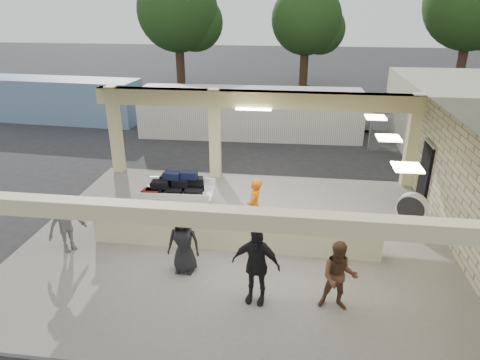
# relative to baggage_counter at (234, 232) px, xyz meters

# --- Properties ---
(ground) EXTENTS (120.00, 120.00, 0.00)m
(ground) POSITION_rel_baggage_counter_xyz_m (0.00, 0.50, -0.59)
(ground) COLOR #242426
(ground) RESTS_ON ground
(pavilion) EXTENTS (12.01, 10.00, 3.55)m
(pavilion) POSITION_rel_baggage_counter_xyz_m (0.21, 1.16, 0.76)
(pavilion) COLOR slate
(pavilion) RESTS_ON ground
(baggage_counter) EXTENTS (8.20, 0.58, 0.98)m
(baggage_counter) POSITION_rel_baggage_counter_xyz_m (0.00, 0.00, 0.00)
(baggage_counter) COLOR beige
(baggage_counter) RESTS_ON pavilion
(luggage_cart) EXTENTS (2.33, 1.51, 1.32)m
(luggage_cart) POSITION_rel_baggage_counter_xyz_m (-2.22, 2.13, 0.22)
(luggage_cart) COLOR white
(luggage_cart) RESTS_ON pavilion
(drum_fan) EXTENTS (0.96, 0.70, 1.03)m
(drum_fan) POSITION_rel_baggage_counter_xyz_m (5.23, 2.07, 0.06)
(drum_fan) COLOR white
(drum_fan) RESTS_ON pavilion
(baggage_handler) EXTENTS (0.47, 0.71, 1.79)m
(baggage_handler) POSITION_rel_baggage_counter_xyz_m (0.49, 0.80, 0.41)
(baggage_handler) COLOR orange
(baggage_handler) RESTS_ON pavilion
(passenger_a) EXTENTS (0.83, 0.39, 1.68)m
(passenger_a) POSITION_rel_baggage_counter_xyz_m (2.67, -2.25, 0.35)
(passenger_a) COLOR brown
(passenger_a) RESTS_ON pavilion
(passenger_b) EXTENTS (1.17, 0.58, 1.91)m
(passenger_b) POSITION_rel_baggage_counter_xyz_m (0.83, -2.22, 0.47)
(passenger_b) COLOR black
(passenger_b) RESTS_ON pavilion
(passenger_c) EXTENTS (0.93, 1.10, 1.67)m
(passenger_c) POSITION_rel_baggage_counter_xyz_m (-4.50, -0.76, 0.35)
(passenger_c) COLOR #515157
(passenger_c) RESTS_ON pavilion
(passenger_d) EXTENTS (0.82, 0.35, 1.67)m
(passenger_d) POSITION_rel_baggage_counter_xyz_m (-1.08, -1.29, 0.35)
(passenger_d) COLOR black
(passenger_d) RESTS_ON pavilion
(car_white_a) EXTENTS (5.80, 3.47, 1.56)m
(car_white_a) POSITION_rel_baggage_counter_xyz_m (6.50, 13.41, 0.19)
(car_white_a) COLOR white
(car_white_a) RESTS_ON ground
(car_white_b) EXTENTS (4.70, 1.76, 1.48)m
(car_white_b) POSITION_rel_baggage_counter_xyz_m (10.64, 14.29, 0.16)
(car_white_b) COLOR white
(car_white_b) RESTS_ON ground
(car_dark) EXTENTS (4.50, 2.51, 1.42)m
(car_dark) POSITION_rel_baggage_counter_xyz_m (7.36, 15.83, 0.12)
(car_dark) COLOR black
(car_dark) RESTS_ON ground
(container_white) EXTENTS (11.30, 2.51, 2.44)m
(container_white) POSITION_rel_baggage_counter_xyz_m (-0.80, 11.13, 0.63)
(container_white) COLOR white
(container_white) RESTS_ON ground
(container_blue) EXTENTS (9.53, 2.84, 2.45)m
(container_blue) POSITION_rel_baggage_counter_xyz_m (-12.11, 12.76, 0.64)
(container_blue) COLOR #6F8FB2
(container_blue) RESTS_ON ground
(tree_left) EXTENTS (6.60, 6.30, 9.00)m
(tree_left) POSITION_rel_baggage_counter_xyz_m (-7.68, 24.66, 5.00)
(tree_left) COLOR #382619
(tree_left) RESTS_ON ground
(tree_mid) EXTENTS (6.00, 5.60, 8.00)m
(tree_mid) POSITION_rel_baggage_counter_xyz_m (2.32, 26.66, 4.38)
(tree_mid) COLOR #382619
(tree_mid) RESTS_ON ground
(tree_right) EXTENTS (7.20, 7.00, 10.00)m
(tree_right) POSITION_rel_baggage_counter_xyz_m (14.32, 25.66, 5.63)
(tree_right) COLOR #382619
(tree_right) RESTS_ON ground
(adjacent_building) EXTENTS (6.00, 8.00, 3.20)m
(adjacent_building) POSITION_rel_baggage_counter_xyz_m (9.50, 10.50, 1.01)
(adjacent_building) COLOR #B7B592
(adjacent_building) RESTS_ON ground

